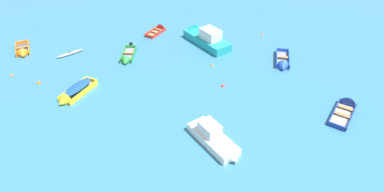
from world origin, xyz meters
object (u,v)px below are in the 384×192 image
rowboat_green_far_left (127,58)px  mooring_buoy_midfield (39,83)px  rowboat_blue_midfield_right (283,64)px  rowboat_red_center (159,30)px  motor_launch_turquoise_back_row_left (204,37)px  rowboat_yellow_cluster_outer (73,93)px  rowboat_orange_foreground_center (23,52)px  rowboat_deep_blue_near_camera (346,106)px  mooring_buoy_near_foreground (223,86)px  motor_launch_white_back_row_right (216,141)px  kayak_grey_distant_center (70,53)px  mooring_buoy_far_field (212,65)px  mooring_buoy_between_boats_right (262,35)px  mooring_buoy_central (12,76)px

rowboat_green_far_left → mooring_buoy_midfield: bearing=-145.0°
rowboat_blue_midfield_right → mooring_buoy_midfield: (-24.89, -5.91, -0.24)m
rowboat_red_center → mooring_buoy_midfield: rowboat_red_center is taller
motor_launch_turquoise_back_row_left → rowboat_yellow_cluster_outer: bearing=-133.2°
rowboat_yellow_cluster_outer → motor_launch_turquoise_back_row_left: (11.53, 12.28, 0.30)m
rowboat_yellow_cluster_outer → mooring_buoy_midfield: bearing=157.6°
rowboat_orange_foreground_center → mooring_buoy_midfield: bearing=-50.2°
rowboat_green_far_left → mooring_buoy_midfield: rowboat_green_far_left is taller
rowboat_deep_blue_near_camera → mooring_buoy_near_foreground: size_ratio=12.24×
rowboat_yellow_cluster_outer → mooring_buoy_near_foreground: rowboat_yellow_cluster_outer is taller
rowboat_blue_midfield_right → rowboat_orange_foreground_center: 29.48m
rowboat_orange_foreground_center → motor_launch_white_back_row_right: 25.96m
rowboat_blue_midfield_right → rowboat_orange_foreground_center: bearing=-179.2°
rowboat_blue_midfield_right → rowboat_green_far_left: bearing=-178.3°
motor_launch_white_back_row_right → rowboat_deep_blue_near_camera: (11.55, 5.92, -0.34)m
kayak_grey_distant_center → rowboat_deep_blue_near_camera: size_ratio=0.56×
rowboat_red_center → rowboat_deep_blue_near_camera: 24.31m
mooring_buoy_midfield → mooring_buoy_far_field: bearing=16.9°
rowboat_red_center → mooring_buoy_between_boats_right: (13.29, 0.19, -0.18)m
rowboat_red_center → motor_launch_white_back_row_right: (8.20, -20.09, 0.36)m
motor_launch_white_back_row_right → rowboat_orange_foreground_center: bearing=151.3°
mooring_buoy_central → motor_launch_white_back_row_right: bearing=-20.3°
motor_launch_white_back_row_right → rowboat_green_far_left: bearing=130.3°
rowboat_yellow_cluster_outer → mooring_buoy_far_field: size_ratio=15.71×
mooring_buoy_far_field → mooring_buoy_midfield: bearing=-163.1°
rowboat_deep_blue_near_camera → motor_launch_turquoise_back_row_left: (-13.75, 11.51, 0.52)m
rowboat_green_far_left → mooring_buoy_central: (-11.12, -4.36, -0.21)m
rowboat_orange_foreground_center → mooring_buoy_central: (1.17, -4.49, -0.20)m
mooring_buoy_near_foreground → motor_launch_turquoise_back_row_left: bearing=105.6°
rowboat_deep_blue_near_camera → mooring_buoy_between_boats_right: rowboat_deep_blue_near_camera is taller
rowboat_green_far_left → mooring_buoy_between_boats_right: 17.47m
rowboat_red_center → mooring_buoy_central: rowboat_red_center is taller
rowboat_green_far_left → motor_launch_turquoise_back_row_left: motor_launch_turquoise_back_row_left is taller
motor_launch_turquoise_back_row_left → mooring_buoy_near_foreground: motor_launch_turquoise_back_row_left is taller
mooring_buoy_between_boats_right → rowboat_yellow_cluster_outer: bearing=-141.2°
rowboat_orange_foreground_center → mooring_buoy_far_field: bearing=-0.7°
rowboat_red_center → rowboat_orange_foreground_center: 16.43m
kayak_grey_distant_center → rowboat_green_far_left: bearing=-4.6°
mooring_buoy_near_foreground → mooring_buoy_between_boats_right: bearing=68.4°
kayak_grey_distant_center → rowboat_green_far_left: 6.87m
mooring_buoy_between_boats_right → rowboat_deep_blue_near_camera: bearing=-65.8°
mooring_buoy_between_boats_right → mooring_buoy_central: (-26.68, -12.29, 0.00)m
rowboat_yellow_cluster_outer → motor_launch_turquoise_back_row_left: 16.85m
motor_launch_white_back_row_right → mooring_buoy_central: motor_launch_white_back_row_right is taller
rowboat_deep_blue_near_camera → mooring_buoy_between_boats_right: 15.76m
mooring_buoy_far_field → mooring_buoy_central: size_ratio=0.94×
motor_launch_turquoise_back_row_left → mooring_buoy_midfield: bearing=-146.8°
rowboat_blue_midfield_right → rowboat_orange_foreground_center: rowboat_blue_midfield_right is taller
mooring_buoy_near_foreground → kayak_grey_distant_center: bearing=165.3°
motor_launch_turquoise_back_row_left → mooring_buoy_midfield: (-15.97, -10.46, -0.71)m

